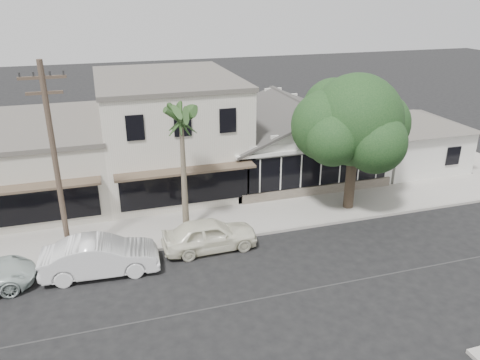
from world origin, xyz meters
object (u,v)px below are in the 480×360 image
object	(u,v)px
utility_pole	(55,162)
car_1	(100,257)
car_0	(210,235)
shade_tree	(353,122)

from	to	relation	value
utility_pole	car_1	world-z (taller)	utility_pole
car_0	shade_tree	distance (m)	9.66
car_0	car_1	bearing A→B (deg)	95.98
utility_pole	car_1	xyz separation A→B (m)	(1.33, -1.40, -3.97)
car_1	shade_tree	bearing A→B (deg)	-74.87
car_0	utility_pole	bearing A→B (deg)	81.94
utility_pole	car_0	xyz separation A→B (m)	(6.33, -0.79, -4.03)
utility_pole	car_1	bearing A→B (deg)	-46.37
utility_pole	shade_tree	xyz separation A→B (m)	(14.73, 1.40, 0.21)
car_0	car_1	world-z (taller)	car_1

